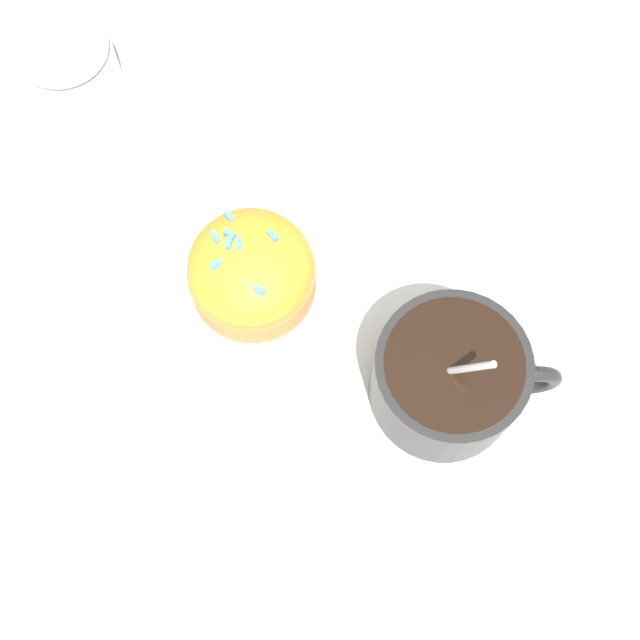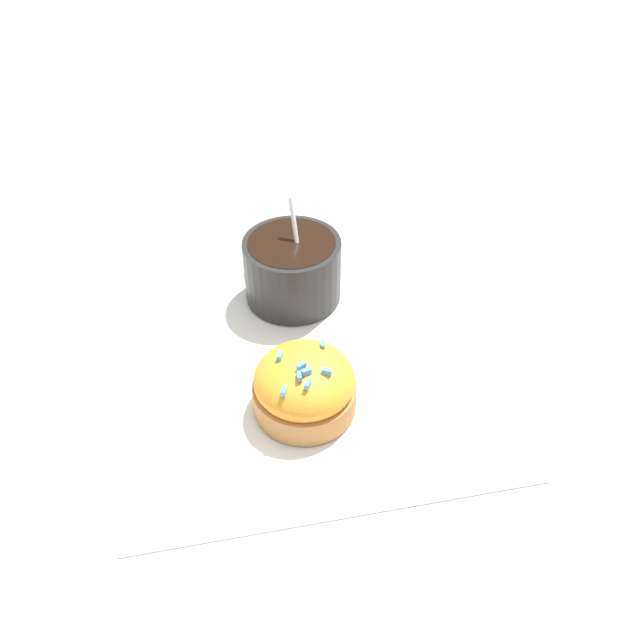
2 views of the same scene
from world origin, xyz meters
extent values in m
plane|color=#B2B2B7|center=(0.00, 0.00, 0.00)|extent=(3.00, 3.00, 0.00)
cube|color=white|center=(0.00, 0.00, 0.00)|extent=(0.35, 0.31, 0.00)
cylinder|color=black|center=(-0.07, 0.00, 0.03)|extent=(0.09, 0.09, 0.06)
cylinder|color=black|center=(-0.07, 0.00, 0.06)|extent=(0.08, 0.08, 0.01)
torus|color=black|center=(-0.11, -0.02, 0.03)|extent=(0.04, 0.03, 0.04)
ellipsoid|color=silver|center=(-0.09, 0.00, 0.01)|extent=(0.03, 0.02, 0.01)
cylinder|color=silver|center=(-0.06, 0.01, 0.06)|extent=(0.05, 0.01, 0.08)
cylinder|color=#B2753D|center=(0.07, -0.01, 0.01)|extent=(0.08, 0.08, 0.02)
ellipsoid|color=orange|center=(0.07, -0.01, 0.03)|extent=(0.08, 0.08, 0.04)
cube|color=#4C99EA|center=(0.08, 0.01, 0.05)|extent=(0.01, 0.01, 0.00)
cube|color=#4C99EA|center=(0.06, -0.02, 0.05)|extent=(0.01, 0.01, 0.00)
cube|color=#4C99EA|center=(0.08, -0.01, 0.05)|extent=(0.01, 0.01, 0.00)
cube|color=#4C99EA|center=(0.09, -0.02, 0.05)|extent=(0.01, 0.01, 0.00)
cube|color=#4C99EA|center=(0.05, 0.01, 0.05)|extent=(0.01, 0.00, 0.00)
cube|color=#4C99EA|center=(0.07, -0.01, 0.05)|extent=(0.01, 0.01, 0.00)
cube|color=#4C99EA|center=(0.09, -0.01, 0.05)|extent=(0.01, 0.01, 0.00)
cube|color=#4C99EA|center=(0.08, -0.01, 0.05)|extent=(0.01, 0.00, 0.00)
ellipsoid|color=silver|center=(0.25, -0.08, 0.04)|extent=(0.06, 0.06, 0.02)
camera|label=1|loc=(-0.07, 0.15, 0.53)|focal=50.00mm
camera|label=2|loc=(0.38, -0.04, 0.37)|focal=35.00mm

